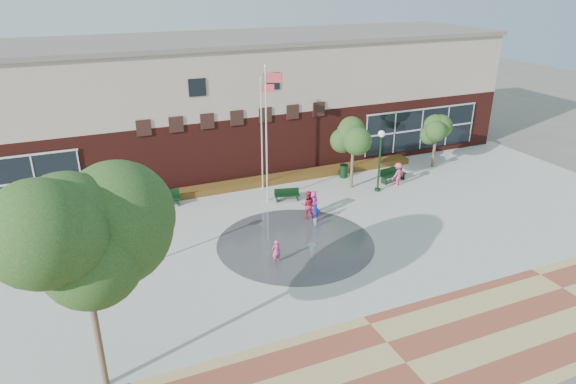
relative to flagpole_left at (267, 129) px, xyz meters
name	(u,v)px	position (x,y,z in m)	size (l,w,h in m)	color
ground	(321,271)	(-0.71, -8.83, -4.74)	(120.00, 120.00, 0.00)	#666056
plaza_concrete	(288,235)	(-0.71, -4.83, -4.74)	(46.00, 18.00, 0.01)	#A8A8A0
paver_band	(406,363)	(-0.71, -15.83, -4.74)	(46.00, 6.00, 0.01)	brown
splash_pad	(295,243)	(-0.71, -5.83, -4.74)	(8.40, 8.40, 0.01)	#383A3D
library_building	(216,101)	(-0.71, 8.65, -0.10)	(44.40, 10.40, 9.20)	#4D1A14
flower_bed	(244,187)	(-0.71, 2.77, -4.74)	(26.00, 1.20, 0.40)	maroon
flagpole_left	(267,129)	(0.00, 0.00, 0.00)	(0.92, 0.48, 8.51)	white
flagpole_right	(262,129)	(0.45, 2.04, -0.59)	(0.85, 0.43, 7.43)	white
lamp_left	(107,232)	(-10.01, -5.40, -2.33)	(0.41, 0.41, 3.88)	black
lamp_right	(380,154)	(7.25, -1.39, -2.16)	(0.44, 0.44, 4.15)	black
bench_left	(164,202)	(-6.25, 1.70, -4.41)	(2.05, 0.71, 1.01)	black
bench_mid	(287,197)	(1.09, -0.51, -4.48)	(1.65, 0.80, 0.80)	black
bench_right	(393,177)	(9.12, -0.40, -4.42)	(2.05, 0.81, 1.00)	black
trash_can	(344,171)	(6.38, 1.66, -4.25)	(0.58, 0.58, 0.96)	black
tree_big_left	(81,242)	(-11.00, -12.58, 0.95)	(4.98, 4.98, 7.96)	brown
tree_mid	(354,138)	(5.95, -0.17, -1.30)	(2.80, 2.80, 4.73)	brown
tree_small_right	(436,130)	(13.58, 0.97, -1.92)	(2.26, 2.26, 3.87)	brown
water_jet_a	(312,259)	(-0.62, -7.66, -4.74)	(0.41, 0.41, 0.80)	white
water_jet_b	(315,228)	(1.05, -4.58, -4.74)	(0.22, 0.22, 0.51)	white
child_splash	(276,251)	(-2.39, -7.25, -4.12)	(0.45, 0.30, 1.25)	#D7437F
adult_red	(308,205)	(1.20, -3.32, -3.87)	(0.85, 0.66, 1.75)	#AC223E
adult_pink	(313,203)	(1.80, -2.81, -4.03)	(0.69, 0.45, 1.41)	#C4389E
child_blue	(316,213)	(1.42, -3.93, -4.18)	(0.66, 0.27, 1.13)	#2A36B9
person_bench	(398,174)	(9.01, -1.09, -3.93)	(1.05, 0.60, 1.62)	#E34672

